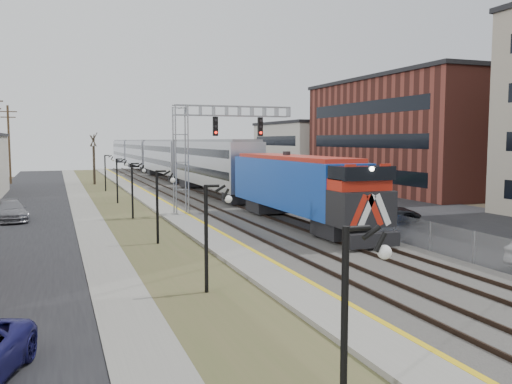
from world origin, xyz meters
TOP-DOWN VIEW (x-y plane):
  - ground at (0.00, 0.00)m, footprint 160.00×160.00m
  - street_west at (-11.50, 35.00)m, footprint 7.00×120.00m
  - sidewalk at (-7.00, 35.00)m, footprint 2.00×120.00m
  - grass_median at (-4.00, 35.00)m, footprint 4.00×120.00m
  - platform at (-1.00, 35.00)m, footprint 2.00×120.00m
  - ballast_bed at (4.00, 35.00)m, footprint 8.00×120.00m
  - parking_lot at (16.00, 35.00)m, footprint 16.00×120.00m
  - platform_edge at (-0.12, 35.00)m, footprint 0.24×120.00m
  - track_near at (2.00, 35.00)m, footprint 1.58×120.00m
  - track_far at (5.50, 35.00)m, footprint 1.58×120.00m
  - train at (5.50, 67.75)m, footprint 3.00×108.65m
  - signal_gantry at (1.22, 27.99)m, footprint 9.00×1.07m
  - lampposts at (-4.00, 18.29)m, footprint 0.14×62.14m
  - fence at (8.20, 35.00)m, footprint 0.04×120.00m
  - buildings_east at (30.00, 31.18)m, footprint 16.00×76.00m
  - bare_trees at (-12.66, 38.91)m, footprint 12.30×42.30m
  - car_lot_c at (11.67, 20.30)m, footprint 5.46×3.94m
  - car_lot_d at (13.23, 25.77)m, footprint 5.71×3.03m
  - car_lot_e at (11.11, 24.02)m, footprint 4.53×2.32m
  - car_lot_f at (10.97, 45.77)m, footprint 4.55×2.26m
  - car_street_b at (-12.08, 29.96)m, footprint 2.79×5.07m

SIDE VIEW (x-z plane):
  - ground at x=0.00m, z-range 0.00..0.00m
  - street_west at x=-11.50m, z-range 0.00..0.04m
  - parking_lot at x=16.00m, z-range 0.00..0.04m
  - grass_median at x=-4.00m, z-range 0.00..0.06m
  - sidewalk at x=-7.00m, z-range 0.00..0.08m
  - ballast_bed at x=4.00m, z-range 0.00..0.20m
  - platform at x=-1.00m, z-range 0.00..0.24m
  - platform_edge at x=-0.12m, z-range 0.24..0.25m
  - track_near at x=2.00m, z-range 0.20..0.35m
  - track_far at x=5.50m, z-range 0.20..0.35m
  - car_lot_c at x=11.67m, z-range 0.00..1.38m
  - car_street_b at x=-12.08m, z-range 0.00..1.39m
  - car_lot_f at x=10.97m, z-range 0.00..1.43m
  - car_lot_e at x=11.11m, z-range 0.00..1.47m
  - car_lot_d at x=13.23m, z-range 0.00..1.58m
  - fence at x=8.20m, z-range 0.00..1.60m
  - lampposts at x=-4.00m, z-range 0.00..4.00m
  - bare_trees at x=-12.66m, z-range -0.27..5.68m
  - train at x=5.50m, z-range 0.28..5.60m
  - signal_gantry at x=1.22m, z-range 1.51..9.66m
  - buildings_east at x=30.00m, z-range -1.19..13.81m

